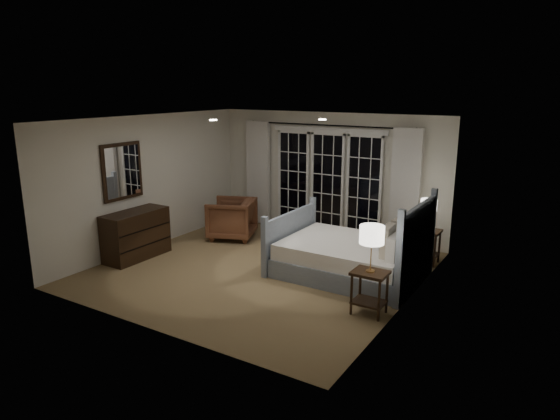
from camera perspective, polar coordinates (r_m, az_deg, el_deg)
The scene contains 20 objects.
floor at distance 8.48m, azimuth -2.20°, elevation -6.78°, with size 5.00×5.00×0.00m, color #8D704B.
ceiling at distance 7.94m, azimuth -2.38°, elevation 10.32°, with size 5.00×5.00×0.00m, color white.
wall_left at distance 9.72m, azimuth -14.64°, elevation 3.13°, with size 0.02×5.00×2.50m, color silver.
wall_right at distance 7.08m, azimuth 14.77°, elevation -0.88°, with size 0.02×5.00×2.50m, color silver.
wall_back at distance 10.25m, azimuth 5.54°, elevation 4.07°, with size 5.00×0.02×2.50m, color silver.
wall_front at distance 6.27m, azimuth -15.13°, elevation -2.81°, with size 5.00×0.02×2.50m, color silver.
french_doors at distance 10.24m, azimuth 5.42°, elevation 3.16°, with size 2.50×0.04×2.20m.
curtain_rod at distance 10.04m, azimuth 5.42°, elevation 9.62°, with size 0.03×0.03×3.50m, color black.
curtain_left at distance 10.98m, azimuth -2.51°, elevation 4.27°, with size 0.55×0.10×2.25m, color silver.
curtain_right at distance 9.56m, azimuth 14.12°, elevation 2.37°, with size 0.55×0.10×2.25m, color silver.
downlight_a at distance 8.06m, azimuth 4.86°, elevation 10.26°, with size 0.12×0.12×0.01m, color white.
downlight_b at distance 7.98m, azimuth -7.64°, elevation 10.15°, with size 0.12×0.12×0.01m, color white.
bed at distance 8.19m, azimuth 8.25°, elevation -5.23°, with size 2.26×1.62×1.32m.
nightstand_left at distance 6.88m, azimuth 10.20°, elevation -8.57°, with size 0.46×0.37×0.61m.
nightstand_right at distance 9.01m, azimuth 16.36°, elevation -3.45°, with size 0.46×0.37×0.60m.
lamp_left at distance 6.64m, azimuth 10.46°, elevation -2.85°, with size 0.33×0.33×0.64m.
lamp_right at distance 8.85m, azimuth 16.64°, elevation 0.49°, with size 0.28×0.28×0.54m.
armchair at distance 10.10m, azimuth -5.55°, elevation -0.99°, with size 0.86×0.89×0.81m, color brown.
dresser at distance 9.27m, azimuth -16.12°, elevation -2.72°, with size 0.51×1.21×0.86m.
mirror at distance 9.20m, azimuth -17.59°, elevation 4.23°, with size 0.05×0.85×1.00m.
Camera 1 is at (4.43, -6.57, 3.02)m, focal length 32.00 mm.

